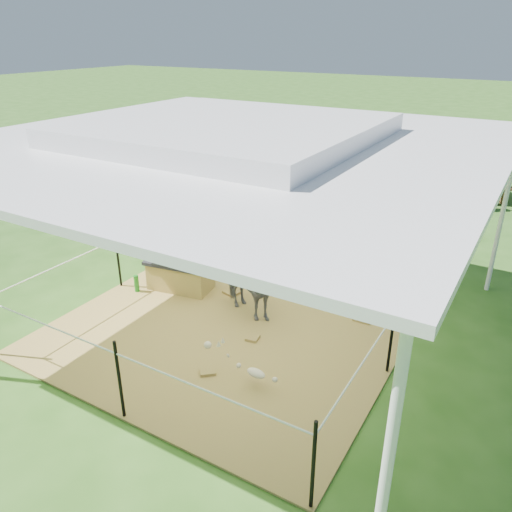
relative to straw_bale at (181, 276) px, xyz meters
The scene contains 13 objects.
ground 1.43m from the straw_bale, 18.18° to the right, with size 90.00×90.00×0.00m, color #2D5919.
hay_patch 1.42m from the straw_bale, 18.18° to the right, with size 4.60×4.60×0.03m, color brown.
canopy_tent 2.81m from the straw_bale, 18.18° to the right, with size 6.30×6.30×2.90m.
rope_fence 1.46m from the straw_bale, 18.18° to the right, with size 4.54×4.54×1.00m.
straw_bale is the anchor object (origin of this frame).
dark_cloth 0.25m from the straw_bale, ahead, with size 1.07×0.56×0.06m, color black.
woman 0.83m from the straw_bale, ahead, with size 0.44×0.29×1.20m, color red.
green_bottle 0.72m from the straw_bale, 140.71° to the right, with size 0.08×0.08×0.28m, color #1B7A1B.
pony 1.38m from the straw_bale, ahead, with size 0.50×1.10×0.93m, color #4B4B50.
pink_hat 1.57m from the straw_bale, ahead, with size 0.29×0.29×0.13m, color #FA90C8.
foal 2.78m from the straw_bale, 33.19° to the right, with size 0.78×0.43×0.43m, color beige, non-canonical shape.
picnic_table_near 8.38m from the straw_bale, 67.47° to the left, with size 1.75×1.26×0.73m, color brown.
distant_person 7.49m from the straw_bale, 64.61° to the left, with size 0.64×0.50×1.32m, color #2F59B2.
Camera 1 is at (3.42, -5.19, 3.88)m, focal length 35.00 mm.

